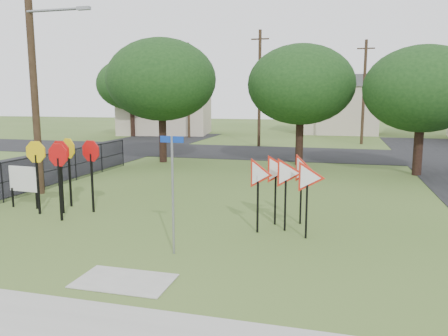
{
  "coord_description": "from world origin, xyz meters",
  "views": [
    {
      "loc": [
        4.23,
        -10.19,
        3.78
      ],
      "look_at": [
        0.72,
        3.0,
        1.6
      ],
      "focal_mm": 35.0,
      "sensor_mm": 36.0,
      "label": 1
    }
  ],
  "objects_px": {
    "stop_sign_cluster": "(63,159)",
    "yield_sign_cluster": "(286,175)",
    "info_board": "(23,180)",
    "street_name_sign": "(173,187)"
  },
  "relations": [
    {
      "from": "stop_sign_cluster",
      "to": "yield_sign_cluster",
      "type": "distance_m",
      "value": 7.28
    },
    {
      "from": "stop_sign_cluster",
      "to": "yield_sign_cluster",
      "type": "xyz_separation_m",
      "value": [
        7.28,
        -0.0,
        -0.21
      ]
    },
    {
      "from": "info_board",
      "to": "stop_sign_cluster",
      "type": "bearing_deg",
      "value": -7.45
    },
    {
      "from": "stop_sign_cluster",
      "to": "info_board",
      "type": "height_order",
      "value": "stop_sign_cluster"
    },
    {
      "from": "yield_sign_cluster",
      "to": "info_board",
      "type": "relative_size",
      "value": 1.56
    },
    {
      "from": "street_name_sign",
      "to": "yield_sign_cluster",
      "type": "distance_m",
      "value": 3.6
    },
    {
      "from": "stop_sign_cluster",
      "to": "info_board",
      "type": "xyz_separation_m",
      "value": [
        -1.81,
        0.24,
        -0.84
      ]
    },
    {
      "from": "street_name_sign",
      "to": "stop_sign_cluster",
      "type": "bearing_deg",
      "value": 151.16
    },
    {
      "from": "street_name_sign",
      "to": "yield_sign_cluster",
      "type": "xyz_separation_m",
      "value": [
        2.38,
        2.69,
        -0.06
      ]
    },
    {
      "from": "yield_sign_cluster",
      "to": "info_board",
      "type": "xyz_separation_m",
      "value": [
        -9.08,
        0.24,
        -0.63
      ]
    }
  ]
}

